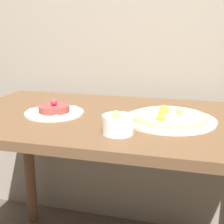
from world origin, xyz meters
The scene contains 4 objects.
dining_table centered at (0.00, 0.38, 0.68)m, with size 1.30×0.75×0.80m.
pizza_plate centered at (0.23, 0.36, 0.81)m, with size 0.36×0.36×0.06m.
tartare_plate centered at (-0.24, 0.34, 0.81)m, with size 0.24×0.24×0.06m.
small_bowl centered at (0.07, 0.16, 0.83)m, with size 0.11×0.11×0.08m.
Camera 1 is at (0.31, -0.81, 1.14)m, focal length 50.00 mm.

